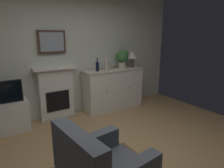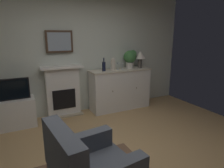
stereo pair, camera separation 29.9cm
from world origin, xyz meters
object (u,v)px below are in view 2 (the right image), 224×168
Objects in this scene: vase_decorative at (113,64)px; tv_cabinet at (15,113)px; sideboard_cabinet at (120,89)px; framed_picture at (59,42)px; tv_set at (11,89)px; fireplace_unit at (63,91)px; potted_plant_small at (130,57)px; table_lamp at (140,56)px; wine_bottle at (104,66)px; wine_glass_left at (118,64)px; wine_glass_center at (123,64)px.

tv_cabinet is at bearing 178.20° from vase_decorative.
sideboard_cabinet reaches higher than tv_cabinet.
framed_picture reaches higher than tv_set.
fireplace_unit is 1.74m from potted_plant_small.
fireplace_unit is 1.77× the size of tv_set.
framed_picture is 1.96× the size of vase_decorative.
table_lamp is 0.65× the size of tv_set.
framed_picture is 0.89× the size of tv_set.
potted_plant_small is (2.58, 0.05, 0.45)m from tv_set.
potted_plant_small reaches higher than tv_set.
framed_picture reaches higher than table_lamp.
vase_decorative reaches higher than tv_cabinet.
table_lamp is at bearing 0.00° from sideboard_cabinet.
potted_plant_small is at bearing 1.19° from tv_set.
tv_set is (-0.97, -0.23, -0.84)m from framed_picture.
fireplace_unit is at bearing 168.28° from vase_decorative.
vase_decorative is at bearing -1.16° from tv_set.
sideboard_cabinet is 0.72m from wine_bottle.
potted_plant_small reaches higher than wine_glass_left.
table_lamp reaches higher than sideboard_cabinet.
wine_glass_center is at bearing -11.69° from wine_glass_left.
sideboard_cabinet is 0.60m from wine_glass_center.
sideboard_cabinet is 8.77× the size of wine_glass_center.
vase_decorative is at bearing -7.78° from wine_bottle.
table_lamp is 2.98m from tv_cabinet.
tv_cabinet is 2.74m from potted_plant_small.
sideboard_cabinet is at bearing 136.92° from wine_glass_center.
potted_plant_small is at bearing 169.55° from table_lamp.
potted_plant_small is at bearing -4.71° from fireplace_unit.
wine_glass_center is at bearing -1.27° from tv_cabinet.
wine_glass_left reaches higher than tv_cabinet.
tv_set is (-2.82, -0.01, -0.48)m from table_lamp.
tv_cabinet is (-0.97, -0.16, -0.27)m from fireplace_unit.
vase_decorative reaches higher than wine_glass_left.
potted_plant_small is (0.25, 0.08, 0.13)m from wine_glass_center.
table_lamp is 0.63m from wine_glass_left.
vase_decorative is at bearing -13.96° from framed_picture.
vase_decorative is at bearing -176.96° from wine_glass_center.
table_lamp is (0.54, 0.00, 0.75)m from sideboard_cabinet.
vase_decorative is 2.23m from tv_cabinet.
framed_picture is at bearing 173.13° from table_lamp.
framed_picture is 0.38× the size of sideboard_cabinet.
tv_cabinet is at bearing 179.70° from table_lamp.
wine_bottle is at bearing 178.07° from wine_glass_center.
wine_bottle is (0.88, -0.24, -0.53)m from framed_picture.
wine_glass_left is (1.24, -0.24, -0.52)m from framed_picture.
wine_glass_center is at bearing 3.04° from vase_decorative.
tv_set is at bearing 178.84° from vase_decorative.
table_lamp reaches higher than wine_glass_left.
wine_glass_center is at bearing -1.93° from wine_bottle.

